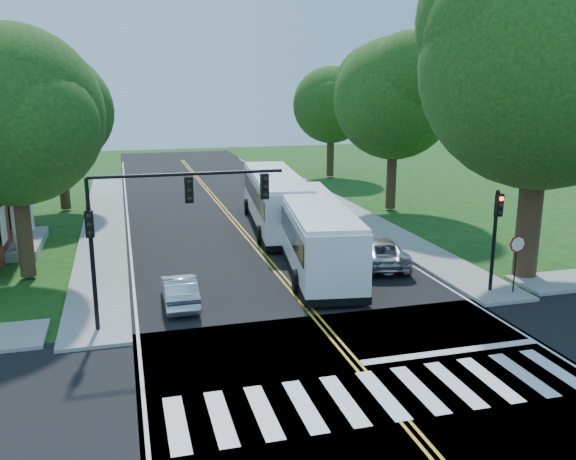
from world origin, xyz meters
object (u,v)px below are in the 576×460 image
object	(u,v)px
suv	(379,251)
dark_sedan	(320,214)
signal_ne	(496,227)
bus_follow	(275,199)
bus_lead	(314,232)
hatchback	(180,290)
signal_nw	(157,213)

from	to	relation	value
suv	dark_sedan	size ratio (longest dim) A/B	1.15
signal_ne	dark_sedan	distance (m)	15.25
bus_follow	dark_sedan	xyz separation A→B (m)	(3.03, 0.17, -1.14)
dark_sedan	bus_follow	bearing A→B (deg)	25.09
bus_lead	hatchback	distance (m)	8.07
signal_ne	suv	distance (m)	6.43
signal_nw	signal_ne	world-z (taller)	signal_nw
bus_follow	hatchback	distance (m)	14.45
signal_ne	dark_sedan	bearing A→B (deg)	101.21
signal_nw	bus_follow	bearing A→B (deg)	61.06
hatchback	dark_sedan	world-z (taller)	dark_sedan
signal_ne	bus_follow	size ratio (longest dim) A/B	0.33
signal_nw	dark_sedan	xyz separation A→B (m)	(11.12, 14.80, -3.72)
signal_ne	bus_lead	distance (m)	8.71
bus_lead	dark_sedan	xyz separation A→B (m)	(3.26, 8.78, -1.07)
bus_lead	hatchback	size ratio (longest dim) A/B	3.38
signal_ne	dark_sedan	world-z (taller)	signal_ne
bus_follow	dark_sedan	bearing A→B (deg)	-170.28
signal_nw	bus_lead	xyz separation A→B (m)	(7.87, 6.02, -2.64)
bus_lead	suv	distance (m)	3.42
suv	dark_sedan	xyz separation A→B (m)	(0.08, 9.57, -0.07)
signal_ne	hatchback	bearing A→B (deg)	170.70
bus_follow	suv	bearing A→B (deg)	113.97
bus_follow	hatchback	xyz separation A→B (m)	(-7.23, -12.46, -1.16)
bus_follow	suv	xyz separation A→B (m)	(2.95, -9.40, -1.07)
bus_follow	signal_nw	bearing A→B (deg)	67.59
suv	hatchback	bearing A→B (deg)	29.12
signal_ne	hatchback	xyz separation A→B (m)	(-13.20, 2.16, -2.32)
signal_ne	suv	xyz separation A→B (m)	(-3.01, 5.22, -2.24)
signal_nw	suv	distance (m)	12.75
signal_nw	bus_lead	distance (m)	10.25
bus_follow	suv	size ratio (longest dim) A/B	2.58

